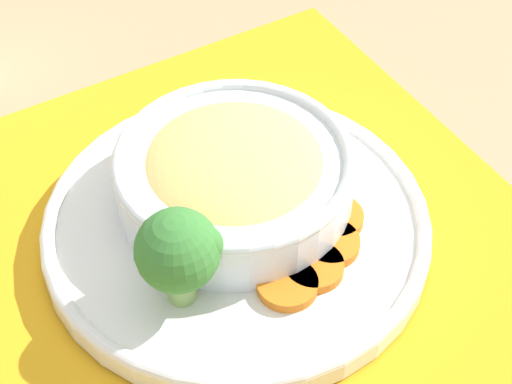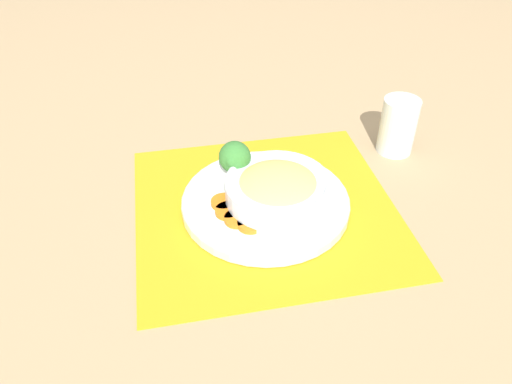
# 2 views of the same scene
# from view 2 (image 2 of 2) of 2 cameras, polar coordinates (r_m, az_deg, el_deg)

# --- Properties ---
(ground_plane) EXTENTS (4.00, 4.00, 0.00)m
(ground_plane) POSITION_cam_2_polar(r_m,az_deg,el_deg) (0.86, 1.08, -1.87)
(ground_plane) COLOR tan
(placemat) EXTENTS (0.43, 0.44, 0.00)m
(placemat) POSITION_cam_2_polar(r_m,az_deg,el_deg) (0.85, 1.09, -1.77)
(placemat) COLOR orange
(placemat) RESTS_ON ground_plane
(plate) EXTENTS (0.28, 0.28, 0.02)m
(plate) POSITION_cam_2_polar(r_m,az_deg,el_deg) (0.85, 1.10, -1.08)
(plate) COLOR white
(plate) RESTS_ON placemat
(bowl) EXTENTS (0.18, 0.18, 0.05)m
(bowl) POSITION_cam_2_polar(r_m,az_deg,el_deg) (0.82, 2.49, 0.41)
(bowl) COLOR silver
(bowl) RESTS_ON plate
(broccoli_floret) EXTENTS (0.06, 0.06, 0.08)m
(broccoli_floret) POSITION_cam_2_polar(r_m,az_deg,el_deg) (0.86, -2.45, 3.93)
(broccoli_floret) COLOR #84AD5B
(broccoli_floret) RESTS_ON plate
(carrot_slice_near) EXTENTS (0.04, 0.04, 0.01)m
(carrot_slice_near) POSITION_cam_2_polar(r_m,az_deg,el_deg) (0.83, -3.74, -1.15)
(carrot_slice_near) COLOR orange
(carrot_slice_near) RESTS_ON plate
(carrot_slice_middle) EXTENTS (0.04, 0.04, 0.01)m
(carrot_slice_middle) POSITION_cam_2_polar(r_m,az_deg,el_deg) (0.81, -3.23, -2.19)
(carrot_slice_middle) COLOR orange
(carrot_slice_middle) RESTS_ON plate
(carrot_slice_far) EXTENTS (0.04, 0.04, 0.01)m
(carrot_slice_far) POSITION_cam_2_polar(r_m,az_deg,el_deg) (0.80, -2.16, -3.08)
(carrot_slice_far) COLOR orange
(carrot_slice_far) RESTS_ON plate
(carrot_slice_extra) EXTENTS (0.04, 0.04, 0.01)m
(carrot_slice_extra) POSITION_cam_2_polar(r_m,az_deg,el_deg) (0.79, -0.63, -3.68)
(carrot_slice_extra) COLOR orange
(carrot_slice_extra) RESTS_ON plate
(water_glass) EXTENTS (0.07, 0.07, 0.11)m
(water_glass) POSITION_cam_2_polar(r_m,az_deg,el_deg) (1.01, 15.86, 6.98)
(water_glass) COLOR silver
(water_glass) RESTS_ON ground_plane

